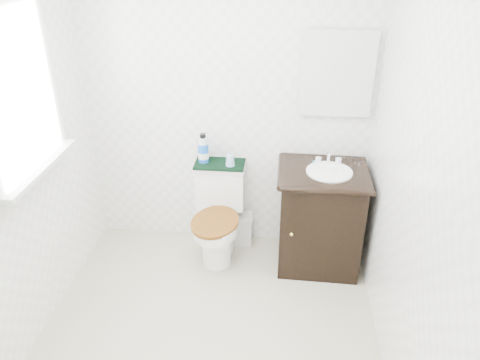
% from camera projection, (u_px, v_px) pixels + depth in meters
% --- Properties ---
extents(floor, '(2.40, 2.40, 0.00)m').
position_uv_depth(floor, '(207.00, 341.00, 3.03)').
color(floor, '#BFBA9A').
rests_on(floor, ground).
extents(wall_back, '(2.40, 0.00, 2.40)m').
position_uv_depth(wall_back, '(227.00, 103.00, 3.52)').
color(wall_back, white).
rests_on(wall_back, ground).
extents(wall_left, '(0.00, 2.40, 2.40)m').
position_uv_depth(wall_left, '(1.00, 168.00, 2.56)').
color(wall_left, white).
rests_on(wall_left, ground).
extents(wall_right, '(0.00, 2.40, 2.40)m').
position_uv_depth(wall_right, '(413.00, 187.00, 2.37)').
color(wall_right, white).
rests_on(wall_right, ground).
extents(window, '(0.02, 0.70, 0.90)m').
position_uv_depth(window, '(15.00, 92.00, 2.61)').
color(window, white).
rests_on(window, wall_left).
extents(mirror, '(0.50, 0.02, 0.60)m').
position_uv_depth(mirror, '(337.00, 74.00, 3.31)').
color(mirror, silver).
rests_on(mirror, wall_back).
extents(toilet, '(0.41, 0.64, 0.73)m').
position_uv_depth(toilet, '(219.00, 217.00, 3.73)').
color(toilet, white).
rests_on(toilet, floor).
extents(vanity, '(0.65, 0.56, 0.92)m').
position_uv_depth(vanity, '(321.00, 216.00, 3.55)').
color(vanity, black).
rests_on(vanity, floor).
extents(trash_bin, '(0.20, 0.17, 0.28)m').
position_uv_depth(trash_bin, '(241.00, 229.00, 3.92)').
color(trash_bin, silver).
rests_on(trash_bin, floor).
extents(towel, '(0.39, 0.22, 0.02)m').
position_uv_depth(towel, '(220.00, 164.00, 3.64)').
color(towel, black).
rests_on(towel, toilet).
extents(mouthwash_bottle, '(0.08, 0.08, 0.23)m').
position_uv_depth(mouthwash_bottle, '(203.00, 149.00, 3.61)').
color(mouthwash_bottle, blue).
rests_on(mouthwash_bottle, towel).
extents(cup, '(0.07, 0.07, 0.09)m').
position_uv_depth(cup, '(230.00, 160.00, 3.58)').
color(cup, '#8BB4E4').
rests_on(cup, towel).
extents(soap_bar, '(0.06, 0.04, 0.02)m').
position_uv_depth(soap_bar, '(317.00, 161.00, 3.48)').
color(soap_bar, '#177271').
rests_on(soap_bar, vanity).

